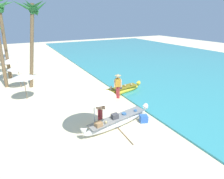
% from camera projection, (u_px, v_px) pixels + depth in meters
% --- Properties ---
extents(ground_plane, '(80.00, 80.00, 0.00)m').
position_uv_depth(ground_plane, '(96.00, 129.00, 9.79)').
color(ground_plane, beige).
extents(sea, '(24.00, 56.00, 0.10)m').
position_uv_depth(sea, '(184.00, 64.00, 23.15)').
color(sea, teal).
rests_on(sea, ground).
extents(boat_white_foreground, '(4.49, 1.33, 0.78)m').
position_uv_depth(boat_white_foreground, '(118.00, 121.00, 10.01)').
color(boat_white_foreground, white).
rests_on(boat_white_foreground, ground).
extents(boat_yellow_midground, '(3.97, 1.14, 0.81)m').
position_uv_depth(boat_yellow_midground, '(120.00, 91.00, 14.13)').
color(boat_yellow_midground, yellow).
rests_on(boat_yellow_midground, ground).
extents(person_vendor_hatted, '(0.58, 0.46, 1.85)m').
position_uv_depth(person_vendor_hatted, '(118.00, 84.00, 13.14)').
color(person_vendor_hatted, '#B2383D').
rests_on(person_vendor_hatted, ground).
extents(person_tourist_customer, '(0.52, 0.53, 1.62)m').
position_uv_depth(person_tourist_customer, '(100.00, 108.00, 10.11)').
color(person_tourist_customer, '#B2383D').
rests_on(person_tourist_customer, ground).
extents(patio_umbrella_large, '(2.21, 2.21, 2.27)m').
position_uv_depth(patio_umbrella_large, '(94.00, 94.00, 8.87)').
color(patio_umbrella_large, '#B7B7BC').
rests_on(patio_umbrella_large, ground).
extents(parasol_row_0, '(1.60, 1.60, 1.91)m').
position_uv_depth(parasol_row_0, '(23.00, 76.00, 12.77)').
color(parasol_row_0, '#8E6B47').
rests_on(parasol_row_0, ground).
extents(parasol_row_1, '(1.60, 1.60, 1.91)m').
position_uv_depth(parasol_row_1, '(18.00, 67.00, 14.98)').
color(parasol_row_1, '#8E6B47').
rests_on(parasol_row_1, ground).
extents(parasol_row_2, '(1.60, 1.60, 1.91)m').
position_uv_depth(parasol_row_2, '(9.00, 61.00, 17.19)').
color(parasol_row_2, '#8E6B47').
rests_on(parasol_row_2, ground).
extents(parasol_row_3, '(1.60, 1.60, 1.91)m').
position_uv_depth(parasol_row_3, '(6.00, 56.00, 19.48)').
color(parasol_row_3, '#8E6B47').
rests_on(parasol_row_3, ground).
extents(parasol_row_4, '(1.60, 1.60, 1.91)m').
position_uv_depth(parasol_row_4, '(2.00, 51.00, 21.86)').
color(parasol_row_4, '#8E6B47').
rests_on(parasol_row_4, ground).
extents(palm_tree_tall_inland, '(2.62, 2.83, 6.86)m').
position_uv_depth(palm_tree_tall_inland, '(32.00, 18.00, 14.08)').
color(palm_tree_tall_inland, brown).
rests_on(palm_tree_tall_inland, ground).
extents(palm_tree_mid_cluster, '(2.60, 2.57, 7.01)m').
position_uv_depth(palm_tree_mid_cluster, '(1.00, 17.00, 16.00)').
color(palm_tree_mid_cluster, brown).
rests_on(palm_tree_mid_cluster, ground).
extents(cooler_box, '(0.52, 0.50, 0.40)m').
position_uv_depth(cooler_box, '(144.00, 119.00, 10.40)').
color(cooler_box, blue).
rests_on(cooler_box, ground).
extents(paddle, '(0.37, 1.76, 0.05)m').
position_uv_depth(paddle, '(122.00, 132.00, 9.48)').
color(paddle, '#8E6B47').
rests_on(paddle, ground).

